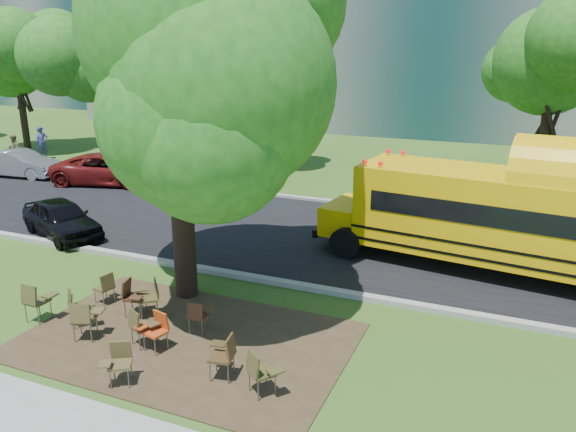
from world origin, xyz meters
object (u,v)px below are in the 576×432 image
at_px(main_tree, 175,80).
at_px(chair_10, 132,294).
at_px(chair_6, 225,352).
at_px(black_car, 61,218).
at_px(chair_5, 119,359).
at_px(chair_7, 260,370).
at_px(bg_car_silver, 20,164).
at_px(chair_0, 35,299).
at_px(pedestrian_b, 14,149).
at_px(bg_car_red, 109,169).
at_px(chair_1, 77,304).
at_px(school_bus, 547,223).
at_px(pedestrian_a, 42,143).
at_px(chair_3, 156,327).
at_px(chair_4, 140,324).
at_px(chair_8, 106,285).
at_px(chair_2, 84,317).
at_px(chair_9, 151,294).
at_px(chair_11, 198,314).

height_order(main_tree, chair_10, main_tree).
height_order(chair_6, black_car, black_car).
bearing_deg(chair_5, chair_7, 165.94).
bearing_deg(bg_car_silver, chair_0, -137.95).
bearing_deg(main_tree, pedestrian_b, 148.88).
relative_size(bg_car_red, pedestrian_b, 3.30).
bearing_deg(black_car, bg_car_silver, 76.92).
bearing_deg(chair_5, chair_1, -60.19).
xyz_separation_m(main_tree, bg_car_silver, (-14.58, 8.25, -4.73)).
relative_size(chair_1, chair_10, 0.98).
bearing_deg(bg_car_red, main_tree, -146.81).
xyz_separation_m(school_bus, chair_1, (-9.70, -6.90, -1.08)).
relative_size(chair_5, pedestrian_a, 0.47).
xyz_separation_m(school_bus, chair_7, (-4.76, -7.68, -1.09)).
height_order(school_bus, chair_3, school_bus).
distance_m(chair_4, chair_5, 1.32).
bearing_deg(pedestrian_b, chair_8, 8.62).
bearing_deg(chair_0, bg_car_silver, 139.14).
xyz_separation_m(chair_8, black_car, (-4.76, 3.50, 0.12)).
xyz_separation_m(chair_4, bg_car_red, (-10.24, 11.33, 0.15)).
distance_m(chair_2, chair_8, 1.81).
relative_size(main_tree, chair_2, 9.63).
height_order(chair_6, chair_10, same).
xyz_separation_m(chair_8, chair_9, (1.41, -0.10, 0.06)).
distance_m(chair_3, chair_11, 1.04).
distance_m(chair_10, pedestrian_b, 20.79).
relative_size(chair_0, chair_6, 1.06).
relative_size(school_bus, bg_car_silver, 2.99).
height_order(chair_2, bg_car_silver, bg_car_silver).
bearing_deg(chair_9, chair_3, -177.72).
bearing_deg(chair_6, chair_2, 77.67).
bearing_deg(chair_6, chair_10, 55.63).
bearing_deg(chair_2, school_bus, 17.16).
xyz_separation_m(chair_1, chair_8, (-0.20, 1.18, -0.05)).
height_order(chair_3, black_car, black_car).
xyz_separation_m(chair_9, pedestrian_a, (-16.74, 13.21, 0.34)).
bearing_deg(chair_6, chair_11, 36.04).
height_order(chair_5, chair_9, chair_9).
height_order(chair_5, chair_7, chair_7).
relative_size(chair_6, black_car, 0.25).
relative_size(chair_5, pedestrian_b, 0.55).
bearing_deg(bg_car_red, chair_3, -151.58).
height_order(chair_4, chair_11, chair_4).
xyz_separation_m(school_bus, chair_11, (-7.01, -6.13, -1.16)).
relative_size(school_bus, chair_3, 13.76).
relative_size(chair_2, chair_3, 1.09).
distance_m(chair_7, pedestrian_a, 25.42).
relative_size(school_bus, chair_6, 12.86).
distance_m(chair_7, pedestrian_b, 25.14).
relative_size(chair_0, chair_9, 1.05).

